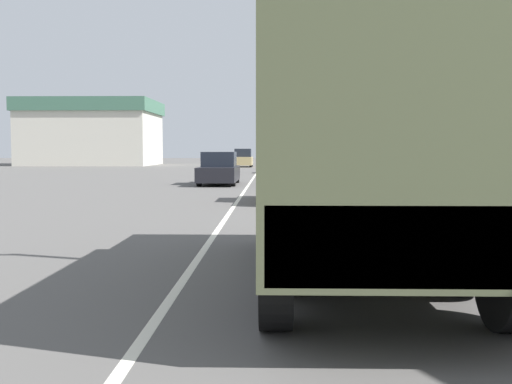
% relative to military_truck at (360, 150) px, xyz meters
% --- Properties ---
extents(ground_plane, '(180.00, 180.00, 0.00)m').
position_rel_military_truck_xyz_m(ground_plane, '(-2.21, 26.64, -1.65)').
color(ground_plane, '#565451').
extents(lane_centre_stripe, '(0.12, 120.00, 0.00)m').
position_rel_military_truck_xyz_m(lane_centre_stripe, '(-2.21, 26.64, -1.65)').
color(lane_centre_stripe, silver).
rests_on(lane_centre_stripe, ground).
extents(sidewalk_right, '(1.80, 120.00, 0.12)m').
position_rel_military_truck_xyz_m(sidewalk_right, '(2.29, 26.64, -1.59)').
color(sidewalk_right, '#ADAAA3').
rests_on(sidewalk_right, ground).
extents(grass_strip_right, '(7.00, 120.00, 0.02)m').
position_rel_military_truck_xyz_m(grass_strip_right, '(6.69, 26.64, -1.64)').
color(grass_strip_right, '#4C7538').
rests_on(grass_strip_right, ground).
extents(military_truck, '(2.40, 6.95, 2.89)m').
position_rel_military_truck_xyz_m(military_truck, '(0.00, 0.00, 0.00)').
color(military_truck, '#545B3D').
rests_on(military_truck, ground).
extents(car_nearest_ahead, '(1.93, 4.14, 1.69)m').
position_rel_military_truck_xyz_m(car_nearest_ahead, '(-0.44, 12.46, -0.90)').
color(car_nearest_ahead, tan).
rests_on(car_nearest_ahead, ground).
extents(car_second_ahead, '(1.74, 4.89, 1.54)m').
position_rel_military_truck_xyz_m(car_second_ahead, '(-3.62, 22.35, -0.95)').
color(car_second_ahead, black).
rests_on(car_second_ahead, ground).
extents(car_third_ahead, '(1.73, 4.58, 1.35)m').
position_rel_military_truck_xyz_m(car_third_ahead, '(-0.48, 37.07, -1.03)').
color(car_third_ahead, tan).
rests_on(car_third_ahead, ground).
extents(car_fourth_ahead, '(1.76, 4.28, 1.73)m').
position_rel_military_truck_xyz_m(car_fourth_ahead, '(-3.92, 53.30, -0.88)').
color(car_fourth_ahead, tan).
rests_on(car_fourth_ahead, ground).
extents(tree_mid_right, '(2.51, 2.51, 7.00)m').
position_rel_military_truck_xyz_m(tree_mid_right, '(5.30, 11.44, 4.01)').
color(tree_mid_right, brown).
rests_on(tree_mid_right, grass_strip_right).
extents(tree_far_right, '(4.03, 4.03, 6.63)m').
position_rel_military_truck_xyz_m(tree_far_right, '(6.01, 25.61, 2.97)').
color(tree_far_right, brown).
rests_on(tree_far_right, grass_strip_right).
extents(building_distant, '(13.59, 11.75, 6.86)m').
position_rel_military_truck_xyz_m(building_distant, '(-20.37, 60.40, 1.83)').
color(building_distant, beige).
rests_on(building_distant, ground).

